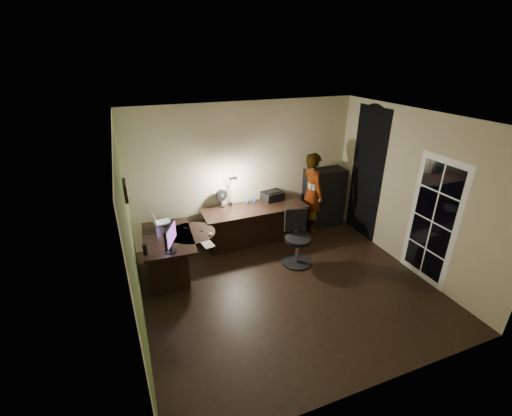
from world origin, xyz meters
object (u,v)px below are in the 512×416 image
object	(u,v)px
office_chair	(298,239)
monitor	(170,242)
desk_right	(254,225)
person	(312,192)
cabinet	(323,197)
desk_left	(170,256)

from	to	relation	value
office_chair	monitor	bearing A→B (deg)	-166.17
monitor	office_chair	xyz separation A→B (m)	(2.19, 0.01, -0.41)
desk_right	office_chair	world-z (taller)	office_chair
monitor	person	xyz separation A→B (m)	(3.07, 1.10, -0.05)
cabinet	monitor	world-z (taller)	cabinet
monitor	person	size ratio (longest dim) A/B	0.28
cabinet	person	distance (m)	0.43
desk_left	cabinet	distance (m)	3.50
desk_left	person	bearing A→B (deg)	14.46
monitor	desk_right	bearing A→B (deg)	53.48
person	desk_left	bearing A→B (deg)	99.35
monitor	person	distance (m)	3.27
desk_right	person	world-z (taller)	person
office_chair	person	world-z (taller)	person
desk_right	person	bearing A→B (deg)	4.19
desk_left	cabinet	bearing A→B (deg)	14.98
desk_right	cabinet	xyz separation A→B (m)	(1.68, 0.22, 0.25)
person	office_chair	bearing A→B (deg)	138.78
desk_left	cabinet	world-z (taller)	cabinet
desk_left	desk_right	distance (m)	1.80
desk_left	person	world-z (taller)	person
cabinet	monitor	xyz separation A→B (m)	(-3.43, -1.20, 0.27)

